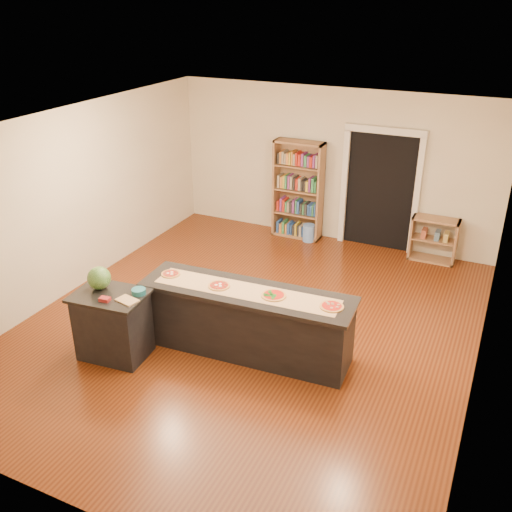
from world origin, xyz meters
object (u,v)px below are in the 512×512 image
at_px(side_counter, 113,325).
at_px(waste_bin, 309,233).
at_px(kitchen_island, 247,321).
at_px(bookshelf, 298,190).
at_px(low_shelf, 434,239).
at_px(watermelon, 99,278).

relative_size(side_counter, waste_bin, 2.78).
bearing_deg(waste_bin, kitchen_island, -81.96).
relative_size(bookshelf, waste_bin, 5.66).
xyz_separation_m(side_counter, low_shelf, (3.22, 4.66, -0.06)).
bearing_deg(low_shelf, kitchen_island, -113.87).
xyz_separation_m(side_counter, watermelon, (-0.19, 0.07, 0.59)).
relative_size(kitchen_island, waste_bin, 8.43).
bearing_deg(watermelon, bookshelf, 79.14).
distance_m(waste_bin, watermelon, 4.70).
xyz_separation_m(kitchen_island, side_counter, (-1.51, -0.79, -0.00)).
distance_m(kitchen_island, waste_bin, 3.79).
height_order(side_counter, waste_bin, side_counter).
xyz_separation_m(kitchen_island, low_shelf, (1.71, 3.87, -0.06)).
relative_size(kitchen_island, side_counter, 3.03).
relative_size(low_shelf, waste_bin, 2.40).
relative_size(kitchen_island, watermelon, 9.33).
bearing_deg(bookshelf, waste_bin, -23.81).
bearing_deg(waste_bin, low_shelf, 3.21).
bearing_deg(low_shelf, watermelon, -126.66).
bearing_deg(side_counter, waste_bin, 72.28).
bearing_deg(watermelon, side_counter, -20.06).
bearing_deg(kitchen_island, bookshelf, 98.65).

